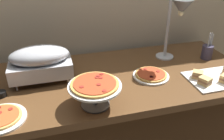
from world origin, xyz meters
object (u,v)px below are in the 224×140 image
at_px(heat_lamp, 179,13).
at_px(pizza_plate_front, 151,75).
at_px(sandwich_platter, 219,77).
at_px(utensil_holder, 207,52).
at_px(sauce_cup_near, 1,94).
at_px(chafing_dish, 40,61).
at_px(pizza_plate_center, 1,118).
at_px(pizza_plate_raised_stand, 95,87).

bearing_deg(heat_lamp, pizza_plate_front, -149.62).
relative_size(sandwich_platter, utensil_holder, 1.74).
bearing_deg(sauce_cup_near, pizza_plate_front, -1.03).
distance_m(chafing_dish, sauce_cup_near, 0.31).
height_order(pizza_plate_front, pizza_plate_center, same).
relative_size(pizza_plate_center, sauce_cup_near, 4.60).
bearing_deg(sandwich_platter, pizza_plate_raised_stand, -176.33).
bearing_deg(sauce_cup_near, pizza_plate_raised_stand, -23.76).
height_order(heat_lamp, sandwich_platter, heat_lamp).
bearing_deg(pizza_plate_center, heat_lamp, 16.47).
height_order(pizza_plate_raised_stand, sandwich_platter, pizza_plate_raised_stand).
relative_size(heat_lamp, sauce_cup_near, 8.90).
xyz_separation_m(pizza_plate_center, sauce_cup_near, (-0.02, 0.23, 0.01)).
bearing_deg(utensil_holder, heat_lamp, -176.87).
bearing_deg(sandwich_platter, pizza_plate_center, -177.90).
distance_m(pizza_plate_front, sandwich_platter, 0.45).
bearing_deg(pizza_plate_front, heat_lamp, 30.38).
xyz_separation_m(heat_lamp, sauce_cup_near, (-1.20, -0.12, -0.37)).
bearing_deg(sandwich_platter, sauce_cup_near, 172.69).
xyz_separation_m(pizza_plate_front, utensil_holder, (0.54, 0.15, 0.05)).
height_order(chafing_dish, heat_lamp, heat_lamp).
distance_m(pizza_plate_raised_stand, utensil_holder, 1.04).
bearing_deg(sauce_cup_near, sandwich_platter, -7.31).
relative_size(chafing_dish, sandwich_platter, 1.08).
height_order(chafing_dish, pizza_plate_front, chafing_dish).
bearing_deg(pizza_plate_front, pizza_plate_raised_stand, -153.68).
bearing_deg(pizza_plate_center, utensil_holder, 13.80).
distance_m(pizza_plate_raised_stand, sauce_cup_near, 0.59).
bearing_deg(chafing_dish, pizza_plate_center, -120.85).
distance_m(pizza_plate_front, pizza_plate_center, 0.96).
xyz_separation_m(chafing_dish, pizza_plate_raised_stand, (0.29, -0.37, -0.02)).
bearing_deg(heat_lamp, pizza_plate_raised_stand, -152.23).
height_order(heat_lamp, sauce_cup_near, heat_lamp).
distance_m(pizza_plate_center, utensil_holder, 1.53).
bearing_deg(pizza_plate_front, pizza_plate_center, -167.38).
xyz_separation_m(chafing_dish, heat_lamp, (0.95, -0.02, 0.25)).
bearing_deg(chafing_dish, sauce_cup_near, -150.08).
height_order(heat_lamp, pizza_plate_front, heat_lamp).
height_order(pizza_plate_center, pizza_plate_raised_stand, pizza_plate_raised_stand).
distance_m(pizza_plate_front, sauce_cup_near, 0.97).
bearing_deg(pizza_plate_center, pizza_plate_raised_stand, -0.55).
distance_m(chafing_dish, pizza_plate_raised_stand, 0.47).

